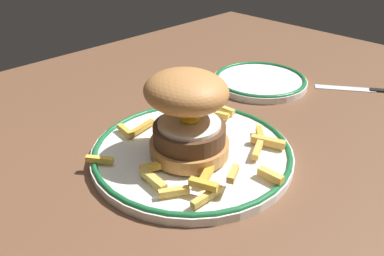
{
  "coord_description": "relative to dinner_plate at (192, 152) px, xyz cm",
  "views": [
    {
      "loc": [
        -37.61,
        -28.38,
        30.54
      ],
      "look_at": [
        -5.52,
        3.66,
        4.6
      ],
      "focal_mm": 36.77,
      "sensor_mm": 36.0,
      "label": 1
    }
  ],
  "objects": [
    {
      "name": "side_plate",
      "position": [
        27.06,
        8.48,
        -0.0
      ],
      "size": [
        18.01,
        18.01,
        1.6
      ],
      "color": "white",
      "rests_on": "ground_plane"
    },
    {
      "name": "burger",
      "position": [
        -1.0,
        -0.22,
        6.63
      ],
      "size": [
        11.74,
        11.84,
        11.55
      ],
      "color": "#BA7D42",
      "rests_on": "dinner_plate"
    },
    {
      "name": "ground_plane",
      "position": [
        5.52,
        -3.66,
        -2.84
      ],
      "size": [
        126.74,
        108.95,
        4.0
      ],
      "primitive_type": "cube",
      "color": "brown"
    },
    {
      "name": "dinner_plate",
      "position": [
        0.0,
        0.0,
        0.0
      ],
      "size": [
        27.64,
        27.64,
        1.6
      ],
      "color": "white",
      "rests_on": "ground_plane"
    },
    {
      "name": "fries_pile",
      "position": [
        -0.65,
        -3.29,
        1.32
      ],
      "size": [
        23.93,
        24.77,
        2.49
      ],
      "color": "#DCB851",
      "rests_on": "dinner_plate"
    },
    {
      "name": "knife",
      "position": [
        39.69,
        -8.35,
        -0.58
      ],
      "size": [
        11.44,
        15.68,
        0.7
      ],
      "color": "black",
      "rests_on": "ground_plane"
    }
  ]
}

